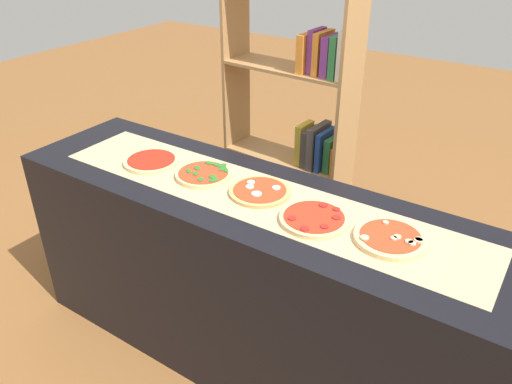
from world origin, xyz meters
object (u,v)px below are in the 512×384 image
pizza_pepperoni_3 (314,219)px  pizza_mushroom_4 (391,238)px  pizza_plain_0 (151,161)px  pizza_mozzarella_2 (260,191)px  pizza_spinach_1 (204,174)px  bookshelf (302,128)px

pizza_pepperoni_3 → pizza_mushroom_4: size_ratio=1.02×
pizza_plain_0 → pizza_mozzarella_2: pizza_mozzarella_2 is taller
pizza_spinach_1 → pizza_mozzarella_2: pizza_spinach_1 is taller
pizza_spinach_1 → bookshelf: size_ratio=0.14×
pizza_pepperoni_3 → bookshelf: bearing=121.0°
bookshelf → pizza_mozzarella_2: bearing=-71.0°
pizza_mushroom_4 → bookshelf: bearing=132.4°
pizza_plain_0 → bookshelf: 1.03m
pizza_mushroom_4 → bookshelf: bookshelf is taller
pizza_plain_0 → pizza_pepperoni_3: bearing=-1.5°
pizza_mushroom_4 → pizza_plain_0: bearing=-179.2°
pizza_spinach_1 → pizza_mushroom_4: bearing=-0.9°
bookshelf → pizza_plain_0: bearing=-103.3°
pizza_plain_0 → pizza_mushroom_4: pizza_mushroom_4 is taller
pizza_mozzarella_2 → pizza_plain_0: bearing=-175.9°
pizza_spinach_1 → pizza_pepperoni_3: pizza_spinach_1 is taller
pizza_plain_0 → bookshelf: bookshelf is taller
pizza_plain_0 → pizza_mozzarella_2: 0.57m
pizza_spinach_1 → bookshelf: bearing=92.8°
pizza_mozzarella_2 → bookshelf: bookshelf is taller
pizza_spinach_1 → pizza_mozzarella_2: 0.28m
pizza_spinach_1 → bookshelf: 0.98m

